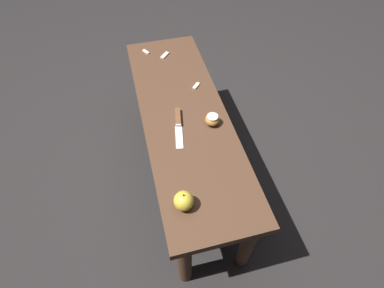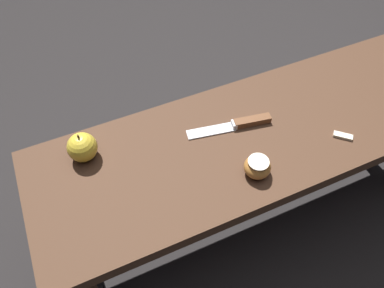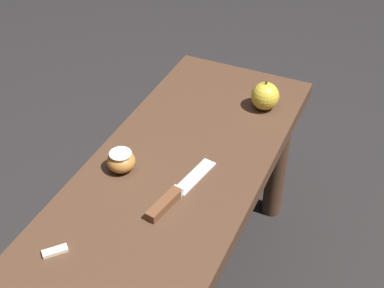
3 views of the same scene
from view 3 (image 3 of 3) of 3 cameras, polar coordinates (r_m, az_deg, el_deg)
The scene contains 5 objects.
wooden_bench at distance 1.22m, azimuth -4.76°, elevation -9.66°, with size 1.29×0.40×0.49m.
knife at distance 1.18m, azimuth -2.07°, elevation -5.60°, with size 0.24×0.07×0.02m.
apple_whole at distance 1.44m, azimuth 7.80°, elevation 5.09°, with size 0.08×0.08×0.09m.
apple_cut at distance 1.25m, azimuth -7.57°, elevation -1.81°, with size 0.07×0.07×0.05m.
apple_slice_near_bowl at distance 1.11m, azimuth -14.41°, elevation -11.00°, with size 0.05×0.05×0.01m.
Camera 3 is at (-0.70, -0.42, 1.32)m, focal length 50.00 mm.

